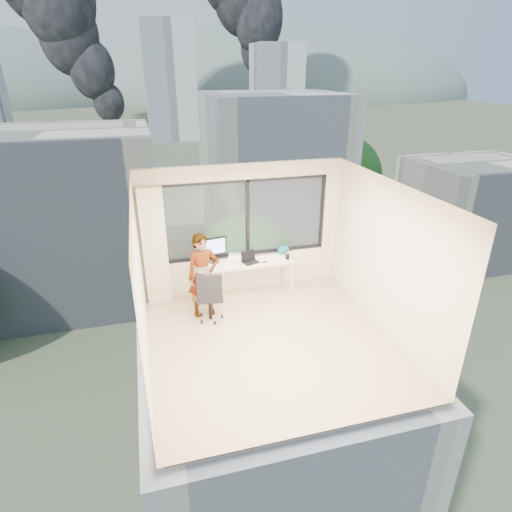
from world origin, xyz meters
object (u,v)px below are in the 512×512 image
object	(u,v)px
desk	(247,278)
laptop	(251,258)
chair	(210,295)
monitor	(214,250)
game_console	(237,257)
person	(203,276)
handbag	(283,250)

from	to	relation	value
desk	laptop	world-z (taller)	laptop
chair	laptop	size ratio (longest dim) A/B	3.16
chair	monitor	distance (m)	1.00
monitor	laptop	size ratio (longest dim) A/B	1.59
game_console	monitor	bearing A→B (deg)	-155.93
monitor	game_console	bearing A→B (deg)	-5.46
person	laptop	size ratio (longest dim) A/B	4.92
chair	monitor	xyz separation A→B (m)	(0.24, 0.83, 0.50)
monitor	laptop	distance (m)	0.73
desk	handbag	bearing A→B (deg)	12.05
laptop	desk	bearing A→B (deg)	112.68
monitor	handbag	bearing A→B (deg)	-9.04
monitor	handbag	distance (m)	1.44
desk	game_console	xyz separation A→B (m)	(-0.17, 0.18, 0.41)
chair	laptop	xyz separation A→B (m)	(0.93, 0.62, 0.34)
laptop	handbag	bearing A→B (deg)	1.08
person	game_console	size ratio (longest dim) A/B	5.02
monitor	game_console	world-z (taller)	monitor
laptop	handbag	size ratio (longest dim) A/B	1.36
chair	laptop	distance (m)	1.17
handbag	desk	bearing A→B (deg)	-151.04
chair	laptop	world-z (taller)	chair
chair	person	xyz separation A→B (m)	(-0.07, 0.21, 0.28)
desk	game_console	size ratio (longest dim) A/B	5.69
desk	person	size ratio (longest dim) A/B	1.13
person	handbag	world-z (taller)	person
person	laptop	world-z (taller)	person
desk	monitor	size ratio (longest dim) A/B	3.50
chair	game_console	bearing A→B (deg)	57.70
desk	handbag	distance (m)	0.94
person	game_console	bearing A→B (deg)	33.47
person	game_console	xyz separation A→B (m)	(0.77, 0.65, -0.01)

